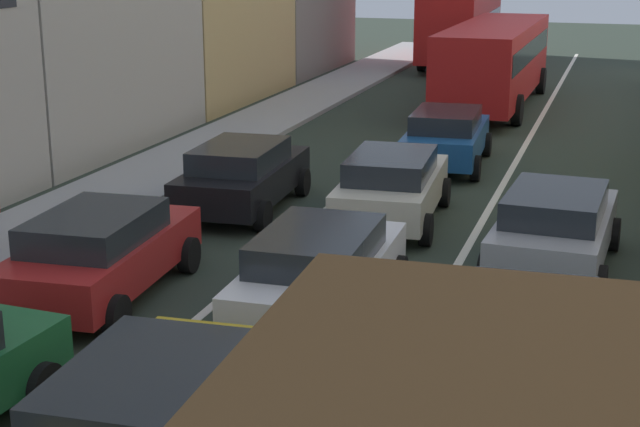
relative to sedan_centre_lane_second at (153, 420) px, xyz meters
The scene contains 13 objects.
sidewalk_left 14.97m from the sedan_centre_lane_second, 116.15° to the left, with size 2.60×64.00×0.14m, color #A0A0A0.
lane_stripe_left 13.54m from the sedan_centre_lane_second, 96.77° to the left, with size 0.16×60.00×0.01m, color silver.
lane_stripe_right 13.57m from the sedan_centre_lane_second, 82.33° to the left, with size 0.16×60.00×0.01m, color silver.
sedan_centre_lane_second is the anchor object (origin of this frame).
hatchback_centre_lane_third 5.06m from the sedan_centre_lane_second, 87.43° to the left, with size 2.16×4.35×1.49m.
sedan_left_lane_third 5.97m from the sedan_centre_lane_second, 125.46° to the left, with size 2.30×4.41×1.49m.
coupe_centre_lane_fourth 10.59m from the sedan_centre_lane_second, 89.99° to the left, with size 2.30×4.41×1.49m.
sedan_left_lane_fourth 11.03m from the sedan_centre_lane_second, 107.40° to the left, with size 2.24×4.39×1.49m.
sedan_centre_lane_fifth 16.05m from the sedan_centre_lane_second, 89.61° to the left, with size 2.25×4.39×1.49m.
sedan_right_lane_behind_truck 4.67m from the sedan_centre_lane_second, 39.73° to the left, with size 2.22×4.38×1.49m.
wagon_right_lane_far 9.24m from the sedan_centre_lane_second, 68.03° to the left, with size 2.24×4.39×1.49m.
bus_mid_queue_primary 25.56m from the sedan_centre_lane_second, 90.03° to the left, with size 2.90×10.53×2.90m.
bus_far_queue_secondary 37.76m from the sedan_centre_lane_second, 94.97° to the left, with size 3.01×10.56×5.06m.
Camera 1 is at (4.38, -1.59, 5.67)m, focal length 53.95 mm.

